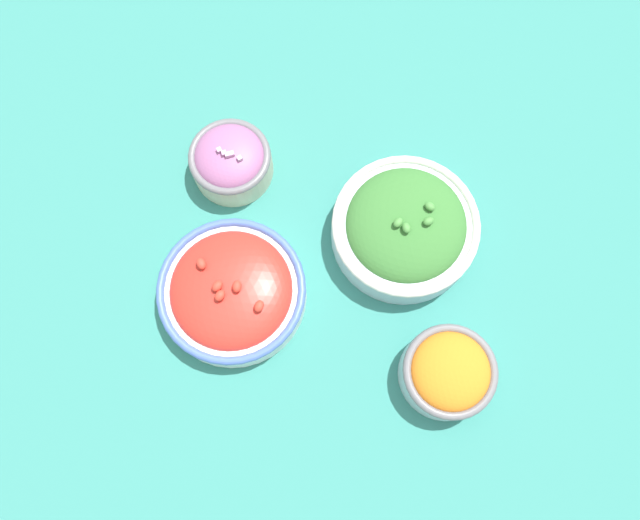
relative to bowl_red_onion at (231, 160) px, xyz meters
The scene contains 5 objects.
ground_plane 0.21m from the bowl_red_onion, 47.44° to the right, with size 3.00×3.00×0.00m, color #337F75.
bowl_red_onion is the anchor object (origin of this frame).
bowl_cherry_tomatoes 0.20m from the bowl_red_onion, 86.19° to the right, with size 0.21×0.21×0.08m.
bowl_broccoli 0.28m from the bowl_red_onion, 21.16° to the right, with size 0.22×0.22×0.09m.
bowl_carrots 0.45m from the bowl_red_onion, 44.10° to the right, with size 0.13×0.13×0.08m.
Camera 1 is at (0.01, -0.24, 0.91)m, focal length 35.00 mm.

